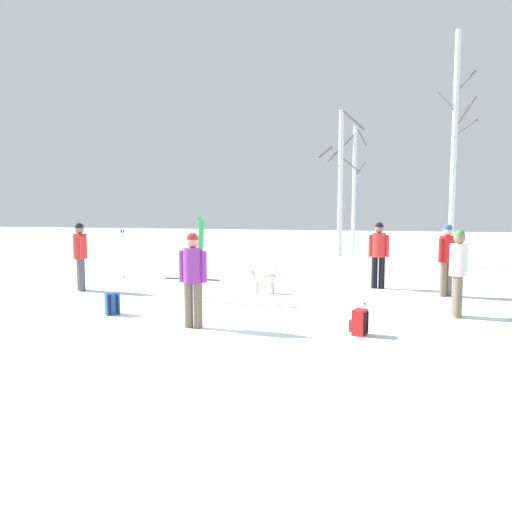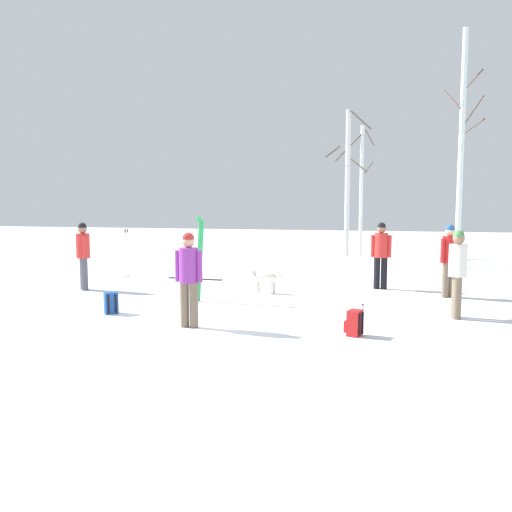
{
  "view_description": "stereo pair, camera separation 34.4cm",
  "coord_description": "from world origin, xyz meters",
  "px_view_note": "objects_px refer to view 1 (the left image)",
  "views": [
    {
      "loc": [
        2.63,
        -9.94,
        2.29
      ],
      "look_at": [
        0.31,
        1.97,
        1.0
      ],
      "focal_mm": 37.22,
      "sensor_mm": 36.0,
      "label": 1
    },
    {
      "loc": [
        2.97,
        -9.87,
        2.29
      ],
      "look_at": [
        0.31,
        1.97,
        1.0
      ],
      "focal_mm": 37.22,
      "sensor_mm": 36.0,
      "label": 2
    }
  ],
  "objects_px": {
    "person_0": "(80,252)",
    "person_4": "(447,255)",
    "backpack_0": "(112,304)",
    "backpack_1": "(359,323)",
    "water_bottle_0": "(364,309)",
    "ski_pair_planted_0": "(200,259)",
    "person_3": "(458,267)",
    "birch_tree_2": "(454,148)",
    "ski_poles_0": "(123,253)",
    "birch_tree_0": "(340,181)",
    "birch_tree_1": "(354,189)",
    "person_2": "(379,251)",
    "person_1": "(193,274)",
    "ski_pair_lying_0": "(192,279)",
    "dog": "(263,278)"
  },
  "relations": [
    {
      "from": "backpack_1",
      "to": "backpack_0",
      "type": "bearing_deg",
      "value": 171.8
    },
    {
      "from": "person_2",
      "to": "backpack_1",
      "type": "relative_size",
      "value": 3.9
    },
    {
      "from": "ski_pair_lying_0",
      "to": "birch_tree_1",
      "type": "relative_size",
      "value": 0.32
    },
    {
      "from": "person_0",
      "to": "ski_pair_lying_0",
      "type": "distance_m",
      "value": 3.34
    },
    {
      "from": "person_3",
      "to": "birch_tree_2",
      "type": "bearing_deg",
      "value": 81.85
    },
    {
      "from": "person_0",
      "to": "birch_tree_0",
      "type": "bearing_deg",
      "value": 57.9
    },
    {
      "from": "ski_pair_lying_0",
      "to": "backpack_1",
      "type": "distance_m",
      "value": 7.28
    },
    {
      "from": "ski_poles_0",
      "to": "birch_tree_0",
      "type": "bearing_deg",
      "value": 52.63
    },
    {
      "from": "ski_poles_0",
      "to": "person_4",
      "type": "bearing_deg",
      "value": -6.82
    },
    {
      "from": "person_0",
      "to": "person_4",
      "type": "relative_size",
      "value": 1.0
    },
    {
      "from": "ski_pair_lying_0",
      "to": "person_1",
      "type": "bearing_deg",
      "value": -71.86
    },
    {
      "from": "water_bottle_0",
      "to": "person_0",
      "type": "bearing_deg",
      "value": 167.81
    },
    {
      "from": "person_1",
      "to": "birch_tree_1",
      "type": "bearing_deg",
      "value": 78.84
    },
    {
      "from": "dog",
      "to": "person_0",
      "type": "bearing_deg",
      "value": -173.63
    },
    {
      "from": "person_0",
      "to": "water_bottle_0",
      "type": "distance_m",
      "value": 7.23
    },
    {
      "from": "person_4",
      "to": "birch_tree_2",
      "type": "height_order",
      "value": "birch_tree_2"
    },
    {
      "from": "dog",
      "to": "backpack_0",
      "type": "xyz_separation_m",
      "value": [
        -2.53,
        -2.97,
        -0.17
      ]
    },
    {
      "from": "ski_pair_lying_0",
      "to": "birch_tree_2",
      "type": "relative_size",
      "value": 0.21
    },
    {
      "from": "person_0",
      "to": "person_1",
      "type": "relative_size",
      "value": 1.0
    },
    {
      "from": "ski_poles_0",
      "to": "birch_tree_2",
      "type": "relative_size",
      "value": 0.18
    },
    {
      "from": "ski_pair_lying_0",
      "to": "ski_poles_0",
      "type": "xyz_separation_m",
      "value": [
        -1.96,
        -0.36,
        0.76
      ]
    },
    {
      "from": "person_1",
      "to": "ski_pair_lying_0",
      "type": "xyz_separation_m",
      "value": [
        -1.82,
        5.56,
        -0.97
      ]
    },
    {
      "from": "person_2",
      "to": "birch_tree_2",
      "type": "bearing_deg",
      "value": 63.33
    },
    {
      "from": "person_1",
      "to": "person_3",
      "type": "xyz_separation_m",
      "value": [
        4.81,
        1.84,
        0.0
      ]
    },
    {
      "from": "person_1",
      "to": "backpack_1",
      "type": "distance_m",
      "value": 3.02
    },
    {
      "from": "birch_tree_0",
      "to": "birch_tree_1",
      "type": "bearing_deg",
      "value": 45.31
    },
    {
      "from": "dog",
      "to": "backpack_1",
      "type": "height_order",
      "value": "dog"
    },
    {
      "from": "ski_pair_planted_0",
      "to": "ski_poles_0",
      "type": "relative_size",
      "value": 1.33
    },
    {
      "from": "dog",
      "to": "birch_tree_0",
      "type": "bearing_deg",
      "value": 80.66
    },
    {
      "from": "backpack_0",
      "to": "ski_pair_planted_0",
      "type": "bearing_deg",
      "value": 51.78
    },
    {
      "from": "birch_tree_1",
      "to": "ski_poles_0",
      "type": "bearing_deg",
      "value": -127.91
    },
    {
      "from": "birch_tree_0",
      "to": "backpack_0",
      "type": "bearing_deg",
      "value": -108.38
    },
    {
      "from": "backpack_0",
      "to": "water_bottle_0",
      "type": "distance_m",
      "value": 5.05
    },
    {
      "from": "birch_tree_2",
      "to": "person_4",
      "type": "bearing_deg",
      "value": -99.92
    },
    {
      "from": "backpack_0",
      "to": "backpack_1",
      "type": "distance_m",
      "value": 4.91
    },
    {
      "from": "water_bottle_0",
      "to": "person_2",
      "type": "bearing_deg",
      "value": 83.63
    },
    {
      "from": "person_3",
      "to": "ski_poles_0",
      "type": "bearing_deg",
      "value": 158.61
    },
    {
      "from": "person_4",
      "to": "ski_pair_planted_0",
      "type": "relative_size",
      "value": 0.89
    },
    {
      "from": "person_1",
      "to": "birch_tree_1",
      "type": "distance_m",
      "value": 13.83
    },
    {
      "from": "backpack_1",
      "to": "water_bottle_0",
      "type": "bearing_deg",
      "value": 86.44
    },
    {
      "from": "person_1",
      "to": "birch_tree_1",
      "type": "height_order",
      "value": "birch_tree_1"
    },
    {
      "from": "ski_pair_planted_0",
      "to": "water_bottle_0",
      "type": "height_order",
      "value": "ski_pair_planted_0"
    },
    {
      "from": "ski_pair_planted_0",
      "to": "birch_tree_2",
      "type": "height_order",
      "value": "birch_tree_2"
    },
    {
      "from": "person_4",
      "to": "backpack_0",
      "type": "bearing_deg",
      "value": -153.59
    },
    {
      "from": "person_4",
      "to": "dog",
      "type": "distance_m",
      "value": 4.41
    },
    {
      "from": "backpack_1",
      "to": "person_1",
      "type": "bearing_deg",
      "value": -179.25
    },
    {
      "from": "person_4",
      "to": "dog",
      "type": "height_order",
      "value": "person_4"
    },
    {
      "from": "person_2",
      "to": "birch_tree_2",
      "type": "xyz_separation_m",
      "value": [
        2.6,
        5.18,
        3.06
      ]
    },
    {
      "from": "backpack_0",
      "to": "birch_tree_0",
      "type": "height_order",
      "value": "birch_tree_0"
    },
    {
      "from": "ski_poles_0",
      "to": "backpack_0",
      "type": "relative_size",
      "value": 3.29
    }
  ]
}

